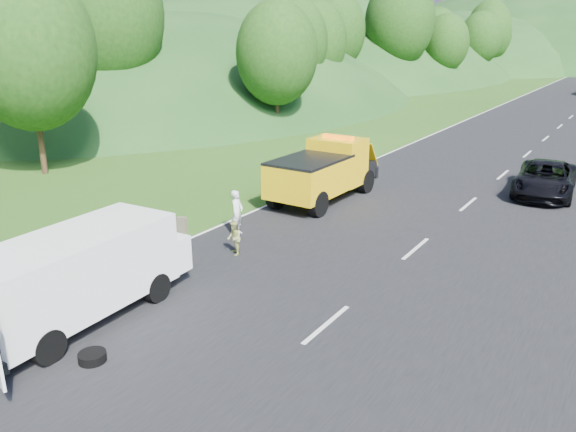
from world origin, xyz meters
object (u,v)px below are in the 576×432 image
Objects in this scene: worker at (95,317)px; passing_suv at (543,195)px; tow_truck at (324,171)px; suitcase at (182,225)px; spare_tire at (93,362)px; white_van at (80,272)px; child at (235,255)px; woman at (238,235)px.

passing_suv is at bearing 47.54° from worker.
tow_truck is 6.78m from suitcase.
spare_tire is (4.10, -7.17, -0.29)m from suitcase.
spare_tire is at bearing -37.10° from white_van.
child is 0.58× the size of worker.
child is 5.17m from worker.
child is at bearing 81.36° from white_van.
suitcase is at bearing 93.05° from worker.
passing_suv is at bearing 73.41° from spare_tire.
white_van is 5.51m from child.
worker reaches higher than suitcase.
tow_truck is 0.94× the size of white_van.
tow_truck is 3.17× the size of worker.
child is (0.52, 5.34, -1.27)m from white_van.
white_van is at bearing 145.97° from spare_tire.
white_van is at bearing -68.54° from suitcase.
tow_truck is 5.59m from woman.
worker is at bearing -87.98° from tow_truck.
passing_suv is at bearing 51.13° from suitcase.
tow_truck is at bearing -14.93° from woman.
child is at bearing 100.66° from spare_tire.
tow_truck reaches higher than woman.
passing_suv reaches higher than child.
child is 6.63m from spare_tire.
woman is 2.64× the size of spare_tire.
white_van is 1.26× the size of passing_suv.
tow_truck reaches higher than child.
woman reaches higher than spare_tire.
child is at bearing -83.83° from tow_truck.
white_van is 6.51m from suitcase.
passing_suv is (7.02, 12.93, 0.00)m from child.
tow_truck is 5.44× the size of child.
suitcase is at bearing -133.50° from passing_suv.
worker reaches higher than passing_suv.
suitcase is (-2.19, -6.35, -0.99)m from tow_truck.
passing_suv is at bearing 104.54° from child.
spare_tire is 0.12× the size of passing_suv.
spare_tire is (1.75, -1.18, -1.27)m from white_van.
suitcase is 8.26m from spare_tire.
tow_truck is 10.52× the size of suitcase.
suitcase is (-2.87, 0.65, 0.29)m from child.
spare_tire is (1.60, -1.36, 0.00)m from worker.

